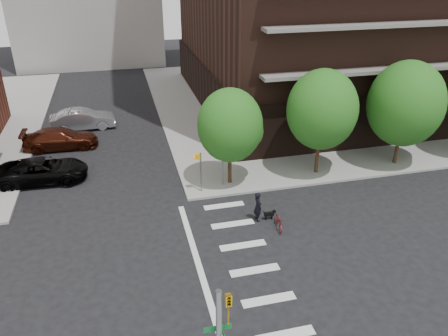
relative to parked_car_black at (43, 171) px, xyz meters
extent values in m
plane|color=black|center=(7.66, -11.80, -0.78)|extent=(120.00, 120.00, 0.00)
cube|color=gray|center=(28.16, 11.70, -0.71)|extent=(39.00, 33.00, 0.15)
cube|color=silver|center=(10.66, -15.80, -0.78)|extent=(2.40, 0.50, 0.01)
cube|color=silver|center=(10.66, -13.80, -0.78)|extent=(2.40, 0.50, 0.01)
cube|color=silver|center=(10.66, -11.80, -0.78)|extent=(2.40, 0.50, 0.01)
cube|color=silver|center=(10.66, -9.80, -0.78)|extent=(2.40, 0.50, 0.01)
cube|color=silver|center=(10.66, -7.80, -0.78)|extent=(2.40, 0.50, 0.01)
cube|color=silver|center=(10.66, -5.80, -0.78)|extent=(2.40, 0.50, 0.01)
cube|color=silver|center=(8.16, -11.80, -0.78)|extent=(0.30, 13.00, 0.01)
cube|color=black|center=(25.66, 12.20, 1.37)|extent=(25.50, 25.50, 4.00)
cylinder|color=#301E11|center=(11.66, -3.30, 0.52)|extent=(0.24, 0.24, 2.30)
sphere|color=#235B19|center=(11.66, -3.30, 3.27)|extent=(4.00, 4.00, 4.00)
cylinder|color=#301E11|center=(17.66, -3.30, 0.67)|extent=(0.24, 0.24, 2.60)
sphere|color=#235B19|center=(17.66, -3.30, 3.77)|extent=(4.50, 4.50, 4.50)
cylinder|color=#301E11|center=(23.66, -3.30, 0.52)|extent=(0.24, 0.24, 2.30)
sphere|color=#235B19|center=(23.66, -3.30, 3.67)|extent=(5.00, 5.00, 5.00)
imported|color=gold|center=(7.41, -19.30, 4.67)|extent=(0.16, 0.20, 1.00)
cube|color=#0A5926|center=(7.16, -19.15, 3.97)|extent=(0.75, 0.02, 0.18)
cylinder|color=slate|center=(9.66, -4.00, 0.67)|extent=(0.10, 0.10, 2.60)
cube|color=gold|center=(9.46, -4.00, 1.77)|extent=(0.32, 0.25, 0.32)
cylinder|color=slate|center=(11.16, -3.50, 0.47)|extent=(0.08, 0.08, 2.20)
cube|color=gold|center=(11.16, -3.65, 1.37)|extent=(0.64, 0.02, 0.64)
imported|color=black|center=(0.00, 0.00, 0.00)|extent=(2.79, 5.71, 1.56)
imported|color=#45180D|center=(0.68, 5.33, 0.01)|extent=(2.30, 5.47, 1.58)
imported|color=#B3B4BC|center=(2.16, 9.06, 0.08)|extent=(2.15, 5.34, 1.73)
imported|color=maroon|center=(13.03, -8.70, -0.38)|extent=(0.80, 1.61, 0.81)
imported|color=black|center=(12.11, -7.72, 0.10)|extent=(0.68, 0.48, 1.76)
cube|color=black|center=(12.76, -7.80, -0.44)|extent=(0.55, 0.22, 0.21)
cube|color=black|center=(13.06, -7.83, -0.31)|extent=(0.17, 0.14, 0.16)
cylinder|color=black|center=(12.92, -7.75, -0.66)|extent=(0.05, 0.05, 0.23)
cylinder|color=black|center=(12.60, -7.85, -0.66)|extent=(0.05, 0.05, 0.23)
camera|label=1|loc=(5.32, -27.23, 12.79)|focal=35.00mm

